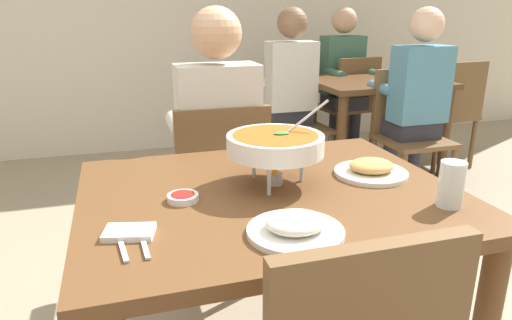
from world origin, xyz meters
TOP-DOWN VIEW (x-y plane):
  - dining_table_main at (0.00, 0.00)m, footprint 1.12×0.91m
  - chair_diner_main at (-0.00, 0.74)m, footprint 0.44×0.44m
  - diner_main at (0.00, 0.77)m, footprint 0.40×0.45m
  - curry_bowl at (0.03, 0.05)m, footprint 0.33×0.30m
  - rice_plate at (-0.03, -0.29)m, footprint 0.24×0.24m
  - appetizer_plate at (0.36, 0.03)m, footprint 0.24×0.24m
  - sauce_dish at (-0.27, -0.01)m, footprint 0.09×0.09m
  - napkin_folded at (-0.42, -0.18)m, footprint 0.14×0.11m
  - fork_utensil at (-0.44, -0.23)m, footprint 0.03×0.17m
  - spoon_utensil at (-0.39, -0.23)m, footprint 0.02×0.17m
  - drink_glass at (0.44, -0.26)m, footprint 0.07×0.07m
  - dining_table_far at (1.51, 1.95)m, footprint 1.00×0.80m
  - chair_bg_left at (0.85, 2.01)m, footprint 0.47×0.47m
  - chair_bg_middle at (1.57, 2.43)m, footprint 0.50×0.50m
  - chair_bg_right at (1.50, 1.47)m, footprint 0.44×0.44m
  - chair_bg_corner at (2.21, 1.90)m, footprint 0.46×0.46m
  - chair_bg_window at (1.00, 2.51)m, footprint 0.48×0.48m
  - patron_bg_left at (0.83, 2.03)m, footprint 0.40×0.45m
  - patron_bg_middle at (1.51, 2.48)m, footprint 0.40×0.45m
  - patron_bg_right at (1.50, 1.41)m, footprint 0.40×0.45m

SIDE VIEW (x-z plane):
  - chair_diner_main at x=0.00m, z-range 0.06..0.96m
  - chair_bg_left at x=0.85m, z-range 0.06..0.96m
  - chair_bg_middle at x=1.57m, z-range 0.06..0.96m
  - chair_bg_right at x=1.50m, z-range 0.06..0.96m
  - chair_bg_corner at x=2.21m, z-range 0.06..0.96m
  - chair_bg_window at x=1.00m, z-range 0.06..0.96m
  - dining_table_far at x=1.51m, z-range 0.25..1.02m
  - dining_table_main at x=0.00m, z-range 0.27..1.04m
  - diner_main at x=0.00m, z-range 0.09..1.40m
  - patron_bg_left at x=0.83m, z-range 0.09..1.40m
  - patron_bg_middle at x=1.51m, z-range 0.09..1.40m
  - patron_bg_right at x=1.50m, z-range 0.09..1.40m
  - fork_utensil at x=-0.44m, z-range 0.77..0.78m
  - spoon_utensil at x=-0.39m, z-range 0.77..0.78m
  - napkin_folded at x=-0.42m, z-range 0.77..0.79m
  - sauce_dish at x=-0.27m, z-range 0.77..0.79m
  - rice_plate at x=-0.03m, z-range 0.76..0.82m
  - appetizer_plate at x=0.36m, z-range 0.76..0.82m
  - drink_glass at x=0.44m, z-range 0.76..0.89m
  - curry_bowl at x=0.03m, z-range 0.77..1.03m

